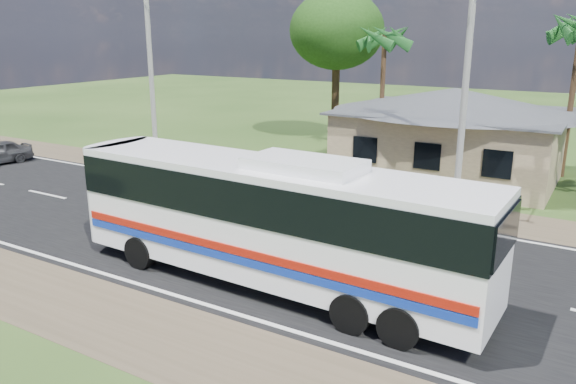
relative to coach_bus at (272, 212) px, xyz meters
name	(u,v)px	position (x,y,z in m)	size (l,w,h in m)	color
ground	(311,253)	(-0.20, 2.72, -2.21)	(120.00, 120.00, 0.00)	#264017
road	(311,253)	(-0.20, 2.72, -2.20)	(120.00, 16.00, 0.03)	black
house	(453,123)	(0.80, 15.71, 0.43)	(12.40, 10.00, 5.00)	tan
utility_poles	(458,67)	(2.47, 9.20, 3.56)	(32.80, 2.22, 11.00)	#9E9E99
palm_far	(385,39)	(-4.20, 18.72, 4.47)	(2.80, 2.80, 7.70)	#47301E
tree_behind_house	(337,31)	(-8.20, 20.72, 4.91)	(6.00, 6.00, 9.61)	#47301E
coach_bus	(272,212)	(0.00, 0.00, 0.00)	(12.52, 3.03, 3.86)	white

